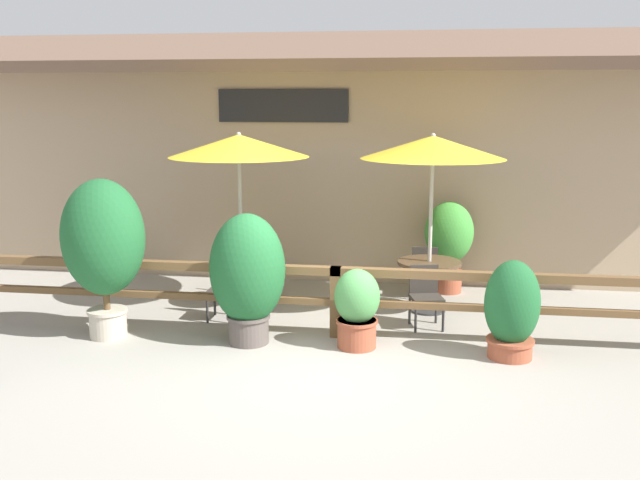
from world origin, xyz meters
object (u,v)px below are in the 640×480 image
Objects in this scene: dining_table_middle at (429,271)px; potted_plant_entrance_palm at (449,239)px; patio_umbrella_middle at (433,148)px; chair_middle_wallside at (424,269)px; potted_plant_tall_tropical at (103,242)px; chair_near_wallside at (256,265)px; potted_plant_broad_leaf at (357,308)px; chair_middle_streetside at (426,293)px; patio_umbrella_near at (239,146)px; potted_plant_small_flowering at (512,310)px; dining_table_near at (242,266)px; chair_near_streetside at (225,286)px; potted_plant_corner_fern at (247,274)px.

dining_table_middle is 0.63× the size of potted_plant_entrance_palm.
patio_umbrella_middle is 2.09m from chair_middle_wallside.
potted_plant_tall_tropical reaches higher than potted_plant_entrance_palm.
chair_middle_wallside is (2.69, 0.14, 0.00)m from chair_near_wallside.
patio_umbrella_middle reaches higher than potted_plant_tall_tropical.
chair_near_wallside is at bearing 128.77° from potted_plant_broad_leaf.
chair_middle_streetside is (-0.05, -0.74, -0.14)m from dining_table_middle.
chair_near_wallside is 2.83m from dining_table_middle.
patio_umbrella_middle is 1.82m from dining_table_middle.
patio_umbrella_middle is 2.58× the size of potted_plant_broad_leaf.
potted_plant_tall_tropical is (-4.17, -1.06, 0.81)m from chair_middle_streetside.
chair_near_wallside is at bearing 85.14° from patio_umbrella_near.
potted_plant_small_flowering is 0.82× the size of potted_plant_entrance_palm.
potted_plant_small_flowering is (1.89, -0.09, 0.08)m from potted_plant_broad_leaf.
patio_umbrella_near is at bearing 99.16° from chair_near_wallside.
chair_middle_wallside is 2.77m from potted_plant_small_flowering.
dining_table_near is 1.11× the size of chair_near_streetside.
patio_umbrella_middle is at bearing 62.45° from potted_plant_broad_leaf.
chair_near_streetside is 1.38m from chair_near_wallside.
patio_umbrella_middle is at bearing 72.62° from chair_middle_streetside.
patio_umbrella_near is 2.48m from potted_plant_tall_tropical.
patio_umbrella_middle reaches higher than potted_plant_small_flowering.
potted_plant_broad_leaf is at bearing -112.82° from potted_plant_entrance_palm.
potted_plant_broad_leaf is 3.40m from potted_plant_tall_tropical.
chair_middle_streetside reaches higher than dining_table_middle.
chair_middle_wallside is at bearing 95.85° from dining_table_middle.
chair_near_streetside is 0.40× the size of potted_plant_tall_tropical.
potted_plant_small_flowering is at bearing -24.39° from patio_umbrella_near.
chair_near_streetside is 4.03m from potted_plant_small_flowering.
chair_near_streetside is at bearing -96.23° from dining_table_near.
potted_plant_corner_fern is (1.91, 0.04, -0.36)m from potted_plant_tall_tropical.
chair_middle_streetside is at bearing 133.66° from potted_plant_small_flowering.
chair_near_streetside reaches higher than dining_table_near.
patio_umbrella_near is 2.83m from patio_umbrella_middle.
dining_table_middle is at bearing -178.10° from chair_near_wallside.
potted_plant_corner_fern is (0.52, -1.67, -1.51)m from patio_umbrella_near.
patio_umbrella_middle reaches higher than potted_plant_entrance_palm.
potted_plant_small_flowering reaches higher than chair_near_wallside.
chair_middle_wallside is 0.70× the size of potted_plant_small_flowering.
chair_middle_streetside is 0.57× the size of potted_plant_entrance_palm.
patio_umbrella_near is 1.76× the size of potted_plant_entrance_palm.
chair_near_streetside and chair_middle_streetside have the same top height.
potted_plant_tall_tropical is 1.41× the size of potted_plant_entrance_palm.
chair_middle_streetside is 0.83× the size of potted_plant_broad_leaf.
patio_umbrella_middle reaches higher than potted_plant_corner_fern.
chair_middle_streetside is 0.50× the size of potted_plant_corner_fern.
chair_middle_streetside is 4.37m from potted_plant_tall_tropical.
potted_plant_corner_fern reaches higher than chair_middle_streetside.
dining_table_middle is 4.63m from potted_plant_tall_tropical.
chair_near_streetside is at bearing -149.00° from potted_plant_entrance_palm.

